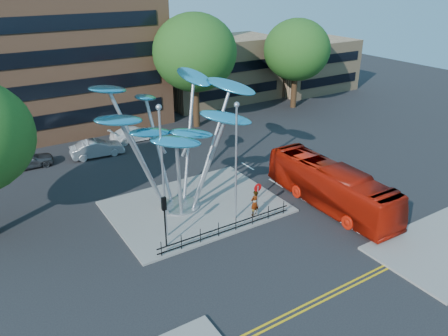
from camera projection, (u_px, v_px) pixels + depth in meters
ground at (255, 243)px, 27.82m from camera, size 120.00×120.00×0.00m
traffic_island at (196, 207)px, 31.92m from camera, size 12.00×9.00×0.15m
double_yellow_near at (321, 297)px, 23.20m from camera, size 40.00×0.12×0.01m
double_yellow_far at (325, 300)px, 22.97m from camera, size 40.00×0.12×0.01m
low_building_near at (220, 70)px, 57.05m from camera, size 15.00×8.00×8.00m
low_building_far at (310, 65)px, 62.54m from camera, size 12.00×8.00×7.00m
tree_right at (195, 53)px, 45.33m from camera, size 8.80×8.80×12.11m
tree_far at (297, 50)px, 52.54m from camera, size 8.00×8.00×10.81m
leaf_sculpture at (174, 118)px, 29.11m from camera, size 12.72×9.54×9.51m
street_lamp_left at (162, 162)px, 26.11m from camera, size 0.36×0.36×8.80m
street_lamp_right at (236, 152)px, 28.27m from camera, size 0.36×0.36×8.30m
traffic_light_island at (164, 211)px, 26.23m from camera, size 0.28×0.18×3.42m
no_entry_sign_island at (258, 194)px, 29.98m from camera, size 0.60×0.10×2.45m
pedestrian_railing_front at (227, 228)px, 28.41m from camera, size 10.00×0.06×1.00m
red_bus at (331, 186)px, 31.58m from camera, size 2.92×11.50×3.19m
pedestrian at (255, 203)px, 30.29m from camera, size 0.73×0.51×1.92m
parked_car_left at (26, 160)px, 38.07m from camera, size 4.48×1.86×1.52m
parked_car_mid at (97, 148)px, 40.46m from camera, size 4.90×2.02×1.58m
parked_car_right at (134, 134)px, 44.33m from camera, size 5.04×2.27×1.43m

